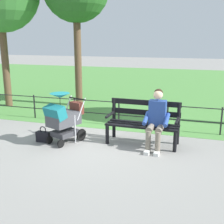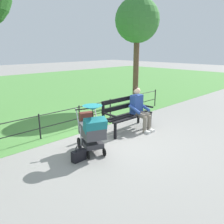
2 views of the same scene
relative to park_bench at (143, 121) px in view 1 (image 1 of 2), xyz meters
The scene contains 7 objects.
ground_plane 1.04m from the park_bench, ahead, with size 60.00×60.00×0.00m, color gray.
grass_lawn 8.75m from the park_bench, 84.15° to the right, with size 40.00×16.00×0.01m, color #518E42.
park_bench is the anchor object (origin of this frame).
person_on_bench 0.42m from the park_bench, 145.08° to the left, with size 0.54×0.74×1.28m.
stroller 1.80m from the park_bench, 16.46° to the left, with size 0.77×1.00×1.15m.
handbag 2.32m from the park_bench, 15.79° to the left, with size 0.32×0.14×0.37m.
park_fence 1.27m from the park_bench, 61.06° to the right, with size 7.82×0.04×0.70m.
Camera 1 is at (-2.05, 5.97, 2.31)m, focal length 45.92 mm.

